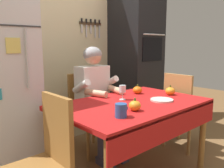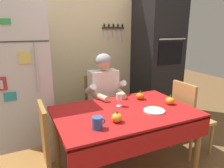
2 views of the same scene
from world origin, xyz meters
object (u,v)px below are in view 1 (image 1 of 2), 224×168
dining_table (134,111)px  chair_left_side (45,157)px  seated_person (96,92)px  pumpkin_medium (137,90)px  serving_tray (162,100)px  pumpkin_small (135,106)px  wall_oven (136,59)px  coffee_mug (121,110)px  wine_glass (122,90)px  pumpkin_large (170,91)px  chair_right_side (181,108)px  chair_behind_person (87,109)px

dining_table → chair_left_side: size_ratio=1.51×
seated_person → pumpkin_medium: (0.29, -0.36, 0.04)m
serving_tray → pumpkin_small: bearing=-172.6°
wall_oven → coffee_mug: size_ratio=18.03×
dining_table → pumpkin_medium: size_ratio=13.68×
dining_table → wine_glass: (-0.00, 0.15, 0.18)m
wine_glass → pumpkin_large: size_ratio=1.35×
wine_glass → seated_person: bearing=85.2°
chair_left_side → pumpkin_medium: bearing=11.8°
coffee_mug → wine_glass: (0.40, 0.38, 0.05)m
chair_right_side → wine_glass: size_ratio=6.51×
coffee_mug → serving_tray: coffee_mug is taller
wall_oven → serving_tray: wall_oven is taller
wall_oven → coffee_mug: (-1.45, -1.16, -0.26)m
pumpkin_medium → serving_tray: pumpkin_medium is taller
chair_left_side → wine_glass: 0.97m
pumpkin_small → pumpkin_medium: bearing=39.7°
serving_tray → wall_oven: bearing=52.8°
pumpkin_small → seated_person: bearing=73.6°
chair_behind_person → pumpkin_medium: 0.68m
chair_behind_person → coffee_mug: 1.15m
wall_oven → dining_table: bearing=-138.7°
dining_table → chair_behind_person: chair_behind_person is taller
seated_person → wine_glass: (-0.04, -0.46, 0.10)m
wine_glass → pumpkin_large: 0.56m
chair_right_side → serving_tray: size_ratio=4.32×
dining_table → chair_right_side: size_ratio=1.51×
pumpkin_large → pumpkin_small: size_ratio=0.99×
pumpkin_medium → chair_left_side: bearing=-168.2°
pumpkin_large → chair_left_side: bearing=179.1°
seated_person → coffee_mug: 0.95m
coffee_mug → pumpkin_small: pumpkin_small is taller
dining_table → wine_glass: wine_glass is taller
wall_oven → chair_behind_person: bearing=-172.7°
seated_person → pumpkin_small: (-0.23, -0.79, 0.05)m
dining_table → seated_person: seated_person is taller
chair_behind_person → pumpkin_small: chair_behind_person is taller
chair_right_side → serving_tray: chair_right_side is taller
pumpkin_large → serving_tray: bearing=-161.2°
chair_behind_person → chair_left_side: (-0.94, -0.81, 0.00)m
seated_person → coffee_mug: size_ratio=10.69×
pumpkin_large → chair_behind_person: bearing=120.6°
chair_behind_person → pumpkin_large: bearing=-59.4°
wall_oven → chair_right_side: (-0.15, -0.88, -0.54)m
wall_oven → wine_glass: bearing=-143.6°
chair_left_side → serving_tray: 1.18m
coffee_mug → wall_oven: bearing=38.7°
wine_glass → chair_behind_person: bearing=86.6°
seated_person → chair_left_side: bearing=-146.6°
chair_behind_person → pumpkin_large: size_ratio=8.79×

